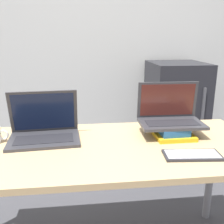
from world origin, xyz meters
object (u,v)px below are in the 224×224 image
laptop_on_books (170,115)px  mini_fridge (175,111)px  book_stack (171,131)px  wireless_keyboard (192,155)px  laptop_left (44,130)px

laptop_on_books → mini_fridge: bearing=68.3°
book_stack → mini_fridge: 1.35m
book_stack → wireless_keyboard: (0.01, -0.27, -0.02)m
laptop_left → laptop_on_books: bearing=0.5°
wireless_keyboard → mini_fridge: bearing=72.8°
laptop_left → mini_fridge: mini_fridge is taller
laptop_left → book_stack: 0.71m
laptop_left → laptop_on_books: 0.71m
laptop_on_books → mini_fridge: 1.33m
wireless_keyboard → mini_fridge: mini_fridge is taller
laptop_left → laptop_on_books: laptop_on_books is taller
laptop_left → wireless_keyboard: bearing=-23.0°
laptop_left → book_stack: (0.71, -0.03, -0.02)m
laptop_left → wireless_keyboard: 0.78m
laptop_left → book_stack: laptop_left is taller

